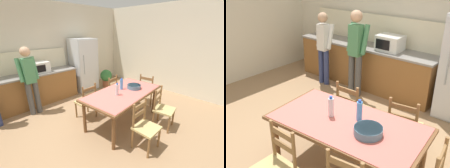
# 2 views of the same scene
# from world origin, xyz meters

# --- Properties ---
(ground_plane) EXTENTS (8.32, 8.32, 0.00)m
(ground_plane) POSITION_xyz_m (0.00, 0.00, 0.00)
(ground_plane) COLOR #9E7A56
(wall_back) EXTENTS (6.52, 0.12, 2.90)m
(wall_back) POSITION_xyz_m (0.00, 2.66, 1.45)
(wall_back) COLOR beige
(wall_back) RESTS_ON ground
(kitchen_counter) EXTENTS (3.24, 0.66, 0.92)m
(kitchen_counter) POSITION_xyz_m (-0.86, 2.23, 0.46)
(kitchen_counter) COLOR brown
(kitchen_counter) RESTS_ON ground
(counter_splashback) EXTENTS (3.20, 0.03, 0.60)m
(counter_splashback) POSITION_xyz_m (-0.86, 2.54, 1.22)
(counter_splashback) COLOR beige
(counter_splashback) RESTS_ON kitchen_counter
(microwave) EXTENTS (0.50, 0.39, 0.30)m
(microwave) POSITION_xyz_m (-0.26, 2.21, 1.07)
(microwave) COLOR white
(microwave) RESTS_ON kitchen_counter
(dining_table) EXTENTS (1.94, 1.13, 0.78)m
(dining_table) POSITION_xyz_m (0.59, -0.21, 0.70)
(dining_table) COLOR brown
(dining_table) RESTS_ON ground
(bottle_near_centre) EXTENTS (0.07, 0.07, 0.27)m
(bottle_near_centre) POSITION_xyz_m (0.36, -0.23, 0.90)
(bottle_near_centre) COLOR silver
(bottle_near_centre) RESTS_ON dining_table
(bottle_off_centre) EXTENTS (0.07, 0.07, 0.27)m
(bottle_off_centre) POSITION_xyz_m (0.68, -0.08, 0.90)
(bottle_off_centre) COLOR #4C8ED6
(bottle_off_centre) RESTS_ON dining_table
(serving_bowl) EXTENTS (0.32, 0.32, 0.09)m
(serving_bowl) POSITION_xyz_m (0.93, -0.26, 0.83)
(serving_bowl) COLOR slate
(serving_bowl) RESTS_ON dining_table
(chair_side_far_right) EXTENTS (0.48, 0.46, 0.91)m
(chair_side_far_right) POSITION_xyz_m (0.95, 0.60, 0.44)
(chair_side_far_right) COLOR olive
(chair_side_far_right) RESTS_ON ground
(chair_side_far_left) EXTENTS (0.43, 0.41, 0.91)m
(chair_side_far_left) POSITION_xyz_m (0.11, 0.53, 0.44)
(chair_side_far_left) COLOR olive
(chair_side_far_left) RESTS_ON ground
(chair_side_near_left) EXTENTS (0.42, 0.40, 0.91)m
(chair_side_near_left) POSITION_xyz_m (0.24, -1.03, 0.44)
(chair_side_near_left) COLOR olive
(chair_side_near_left) RESTS_ON ground
(person_at_sink) EXTENTS (0.40, 0.28, 1.59)m
(person_at_sink) POSITION_xyz_m (-1.58, 1.71, 0.89)
(person_at_sink) COLOR navy
(person_at_sink) RESTS_ON ground
(person_at_counter) EXTENTS (0.43, 0.30, 1.73)m
(person_at_counter) POSITION_xyz_m (-0.70, 1.69, 0.97)
(person_at_counter) COLOR #4C4C4C
(person_at_counter) RESTS_ON ground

